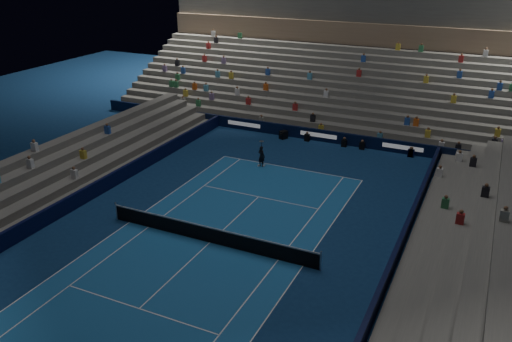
{
  "coord_description": "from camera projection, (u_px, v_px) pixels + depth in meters",
  "views": [
    {
      "loc": [
        12.96,
        -21.58,
        14.92
      ],
      "look_at": [
        0.0,
        6.0,
        2.0
      ],
      "focal_mm": 36.67,
      "sensor_mm": 36.0,
      "label": 1
    }
  ],
  "objects": [
    {
      "name": "grandstand_main",
      "position": [
        352.0,
        79.0,
        50.81
      ],
      "size": [
        44.0,
        15.2,
        11.2
      ],
      "color": "#61615C",
      "rests_on": "ground"
    },
    {
      "name": "tennis_player",
      "position": [
        261.0,
        156.0,
        38.77
      ],
      "size": [
        0.66,
        0.52,
        1.6
      ],
      "primitive_type": "imported",
      "rotation": [
        0.0,
        0.0,
        2.87
      ],
      "color": "black",
      "rests_on": "ground"
    },
    {
      "name": "sponsor_barrier_east",
      "position": [
        386.0,
        278.0,
        24.89
      ],
      "size": [
        0.25,
        37.0,
        1.0
      ],
      "primitive_type": "cube",
      "color": "black",
      "rests_on": "ground"
    },
    {
      "name": "broadcast_camera",
      "position": [
        283.0,
        135.0,
        44.66
      ],
      "size": [
        0.72,
        1.07,
        0.68
      ],
      "color": "black",
      "rests_on": "ground"
    },
    {
      "name": "court_surface",
      "position": [
        210.0,
        242.0,
        28.88
      ],
      "size": [
        10.97,
        23.77,
        0.01
      ],
      "primitive_type": "cube",
      "color": "#1C589A",
      "rests_on": "ground"
    },
    {
      "name": "sponsor_barrier_far",
      "position": [
        319.0,
        135.0,
        44.11
      ],
      "size": [
        44.0,
        0.25,
        1.0
      ],
      "primitive_type": "cube",
      "color": "black",
      "rests_on": "ground"
    },
    {
      "name": "sponsor_barrier_west",
      "position": [
        74.0,
        201.0,
        32.49
      ],
      "size": [
        0.25,
        37.0,
        1.0
      ],
      "primitive_type": "cube",
      "color": "black",
      "rests_on": "ground"
    },
    {
      "name": "tennis_net",
      "position": [
        210.0,
        235.0,
        28.69
      ],
      "size": [
        12.9,
        0.1,
        1.1
      ],
      "color": "#B2B2B7",
      "rests_on": "ground"
    },
    {
      "name": "grandstand_east",
      "position": [
        465.0,
        289.0,
        23.37
      ],
      "size": [
        5.0,
        37.0,
        2.5
      ],
      "color": "#61615D",
      "rests_on": "ground"
    },
    {
      "name": "ground",
      "position": [
        210.0,
        243.0,
        28.89
      ],
      "size": [
        90.0,
        90.0,
        0.0
      ],
      "primitive_type": "plane",
      "color": "navy",
      "rests_on": "ground"
    },
    {
      "name": "grandstand_west",
      "position": [
        32.0,
        185.0,
        33.68
      ],
      "size": [
        5.0,
        37.0,
        2.5
      ],
      "color": "slate",
      "rests_on": "ground"
    }
  ]
}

